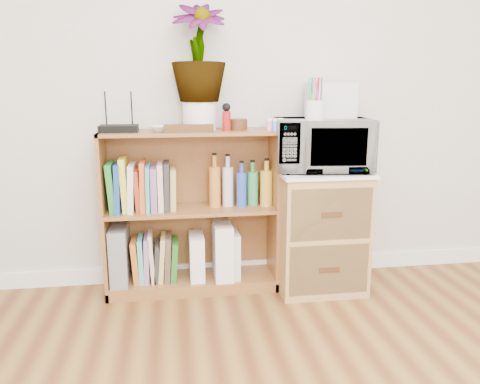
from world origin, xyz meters
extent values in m
cube|color=white|center=(0.00, 2.24, 0.05)|extent=(4.00, 0.02, 0.10)
cube|color=brown|center=(-0.35, 2.10, 0.47)|extent=(1.00, 0.30, 0.95)
cube|color=#9E7542|center=(0.40, 2.02, 0.35)|extent=(0.50, 0.45, 0.70)
imported|color=silver|center=(0.40, 2.02, 0.87)|extent=(0.57, 0.42, 0.30)
cylinder|color=silver|center=(0.31, 1.90, 1.07)|extent=(0.10, 0.10, 0.11)
cube|color=silver|center=(0.47, 2.10, 1.11)|extent=(0.25, 0.21, 0.20)
cube|color=black|center=(-0.74, 2.08, 0.97)|extent=(0.21, 0.14, 0.04)
imported|color=silver|center=(-0.51, 2.07, 0.97)|extent=(0.13, 0.13, 0.03)
cylinder|color=white|center=(-0.29, 2.12, 1.03)|extent=(0.19, 0.19, 0.16)
imported|color=#2E742E|center=(-0.29, 2.12, 1.38)|extent=(0.30, 0.30, 0.54)
cube|color=#3C2610|center=(-0.36, 2.00, 0.97)|extent=(0.27, 0.07, 0.04)
cylinder|color=maroon|center=(-0.14, 2.06, 1.00)|extent=(0.05, 0.05, 0.11)
cylinder|color=#3C1E10|center=(-0.07, 2.11, 0.98)|extent=(0.11, 0.11, 0.06)
cube|color=pink|center=(0.12, 2.01, 0.98)|extent=(0.12, 0.04, 0.06)
cube|color=slate|center=(-0.77, 2.10, 0.24)|extent=(0.10, 0.27, 0.33)
cube|color=white|center=(-0.33, 2.09, 0.20)|extent=(0.08, 0.21, 0.27)
cube|color=white|center=(-0.17, 2.09, 0.24)|extent=(0.11, 0.27, 0.33)
cube|color=silver|center=(-0.12, 2.09, 0.21)|extent=(0.09, 0.22, 0.28)
cube|color=#22812D|center=(-0.79, 2.10, 0.64)|extent=(0.05, 0.20, 0.28)
cube|color=#183A94|center=(-0.76, 2.10, 0.64)|extent=(0.03, 0.20, 0.28)
cube|color=yellow|center=(-0.72, 2.10, 0.65)|extent=(0.05, 0.20, 0.31)
cube|color=silver|center=(-0.69, 2.10, 0.63)|extent=(0.04, 0.20, 0.27)
cube|color=#A53C1C|center=(-0.65, 2.10, 0.62)|extent=(0.04, 0.20, 0.24)
cube|color=#D65525|center=(-0.62, 2.10, 0.64)|extent=(0.03, 0.20, 0.28)
cube|color=teal|center=(-0.59, 2.10, 0.63)|extent=(0.03, 0.20, 0.26)
cube|color=slate|center=(-0.56, 2.10, 0.62)|extent=(0.04, 0.20, 0.25)
cube|color=beige|center=(-0.52, 2.10, 0.63)|extent=(0.03, 0.20, 0.27)
cube|color=#282828|center=(-0.49, 2.10, 0.64)|extent=(0.04, 0.20, 0.27)
cube|color=tan|center=(-0.45, 2.10, 0.62)|extent=(0.04, 0.20, 0.24)
cylinder|color=#C26F24|center=(-0.21, 2.10, 0.65)|extent=(0.07, 0.07, 0.31)
cylinder|color=silver|center=(-0.13, 2.10, 0.65)|extent=(0.06, 0.06, 0.30)
cylinder|color=blue|center=(-0.05, 2.10, 0.63)|extent=(0.06, 0.06, 0.26)
cylinder|color=#338C4F|center=(0.02, 2.10, 0.63)|extent=(0.07, 0.07, 0.26)
cylinder|color=gold|center=(0.09, 2.10, 0.64)|extent=(0.07, 0.07, 0.27)
cylinder|color=#B3BFC7|center=(0.18, 2.10, 0.65)|extent=(0.06, 0.06, 0.30)
cube|color=#BB5D21|center=(-0.68, 2.10, 0.20)|extent=(0.05, 0.19, 0.25)
cube|color=#48ACA6|center=(-0.65, 2.10, 0.20)|extent=(0.03, 0.19, 0.27)
cube|color=#8C6497|center=(-0.62, 2.10, 0.20)|extent=(0.04, 0.19, 0.27)
cube|color=#C8AE9B|center=(-0.59, 2.10, 0.22)|extent=(0.04, 0.19, 0.29)
cube|color=#282828|center=(-0.56, 2.10, 0.18)|extent=(0.04, 0.19, 0.23)
cube|color=tan|center=(-0.53, 2.10, 0.20)|extent=(0.05, 0.19, 0.27)
cube|color=#51382E|center=(-0.50, 2.10, 0.20)|extent=(0.05, 0.19, 0.27)
cube|color=#1F641A|center=(-0.46, 2.10, 0.19)|extent=(0.05, 0.19, 0.24)
camera|label=1|loc=(-0.45, -0.56, 1.20)|focal=35.00mm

